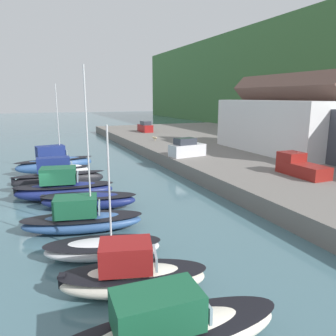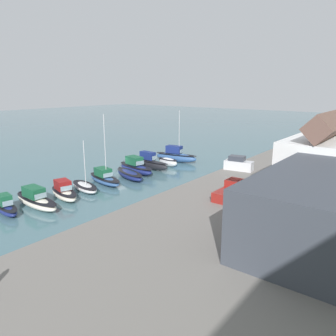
% 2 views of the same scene
% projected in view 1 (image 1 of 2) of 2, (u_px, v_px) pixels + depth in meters
% --- Properties ---
extents(ground_plane, '(320.00, 320.00, 0.00)m').
position_uv_depth(ground_plane, '(35.00, 211.00, 24.21)').
color(ground_plane, '#476B75').
extents(quay_promenade, '(106.19, 30.61, 1.41)m').
position_uv_depth(quay_promenade, '(331.00, 168.00, 35.43)').
color(quay_promenade, slate).
rests_on(quay_promenade, ground_plane).
extents(harbor_clubhouse, '(17.36, 8.43, 9.66)m').
position_uv_depth(harbor_clubhouse, '(282.00, 122.00, 41.44)').
color(harbor_clubhouse, white).
rests_on(harbor_clubhouse, quay_promenade).
extents(moored_boat_0, '(3.42, 8.67, 9.62)m').
position_uv_depth(moored_boat_0, '(55.00, 162.00, 36.23)').
color(moored_boat_0, '#33568E').
rests_on(moored_boat_0, ground_plane).
extents(moored_boat_1, '(2.02, 4.25, 1.52)m').
position_uv_depth(moored_boat_1, '(69.00, 171.00, 33.33)').
color(moored_boat_1, silver).
rests_on(moored_boat_1, ground_plane).
extents(moored_boat_2, '(1.85, 8.17, 2.98)m').
position_uv_depth(moored_boat_2, '(58.00, 177.00, 29.56)').
color(moored_boat_2, black).
rests_on(moored_boat_2, ground_plane).
extents(moored_boat_3, '(3.71, 8.15, 2.73)m').
position_uv_depth(moored_boat_3, '(63.00, 188.00, 26.49)').
color(moored_boat_3, navy).
rests_on(moored_boat_3, ground_plane).
extents(moored_boat_4, '(4.34, 7.43, 1.22)m').
position_uv_depth(moored_boat_4, '(89.00, 200.00, 24.47)').
color(moored_boat_4, navy).
rests_on(moored_boat_4, ground_plane).
extents(moored_boat_5, '(3.81, 7.75, 10.06)m').
position_uv_depth(moored_boat_5, '(81.00, 219.00, 20.34)').
color(moored_boat_5, '#33568E').
rests_on(moored_boat_5, ground_plane).
extents(moored_boat_6, '(3.63, 6.41, 6.93)m').
position_uv_depth(moored_boat_6, '(103.00, 248.00, 17.05)').
color(moored_boat_6, silver).
rests_on(moored_boat_6, ground_plane).
extents(moored_boat_7, '(3.77, 6.67, 2.33)m').
position_uv_depth(moored_boat_7, '(132.00, 275.00, 13.92)').
color(moored_boat_7, white).
rests_on(moored_boat_7, ground_plane).
extents(moored_boat_8, '(2.53, 8.12, 2.37)m').
position_uv_depth(moored_boat_8, '(166.00, 333.00, 10.47)').
color(moored_boat_8, white).
rests_on(moored_boat_8, ground_plane).
extents(parked_car_0, '(4.27, 1.96, 2.16)m').
position_uv_depth(parked_car_0, '(145.00, 127.00, 64.81)').
color(parked_car_0, maroon).
rests_on(parked_car_0, quay_promenade).
extents(parked_car_1, '(2.40, 4.42, 2.16)m').
position_uv_depth(parked_car_1, '(187.00, 148.00, 38.21)').
color(parked_car_1, silver).
rests_on(parked_car_1, quay_promenade).
extents(pickup_truck_0, '(4.74, 2.02, 1.90)m').
position_uv_depth(pickup_truck_0, '(299.00, 166.00, 29.13)').
color(pickup_truck_0, maroon).
rests_on(pickup_truck_0, quay_promenade).
extents(dog_on_quay, '(0.81, 0.74, 0.68)m').
position_uv_depth(dog_on_quay, '(155.00, 138.00, 51.82)').
color(dog_on_quay, tan).
rests_on(dog_on_quay, quay_promenade).
extents(mooring_buoy_0, '(0.67, 0.67, 0.67)m').
position_uv_depth(mooring_buoy_0, '(18.00, 187.00, 29.28)').
color(mooring_buoy_0, yellow).
rests_on(mooring_buoy_0, ground_plane).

